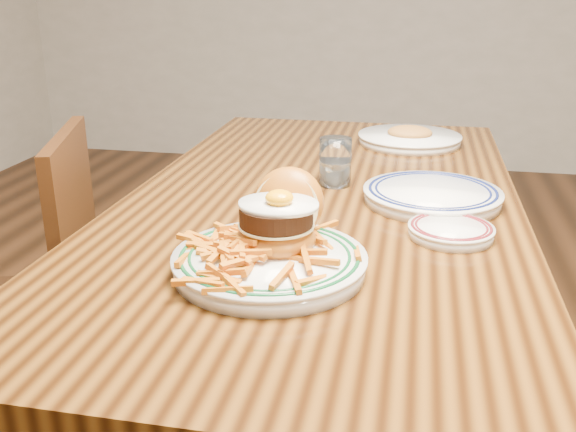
% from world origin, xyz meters
% --- Properties ---
extents(table, '(0.85, 1.60, 0.75)m').
position_xyz_m(table, '(0.00, 0.00, 0.66)').
color(table, black).
rests_on(table, floor).
extents(chair_left, '(0.52, 0.52, 0.87)m').
position_xyz_m(chair_left, '(-0.70, -0.08, 0.47)').
color(chair_left, '#38190B').
rests_on(chair_left, floor).
extents(main_plate, '(0.32, 0.33, 0.15)m').
position_xyz_m(main_plate, '(-0.02, -0.38, 0.79)').
color(main_plate, white).
rests_on(main_plate, table).
extents(side_plate, '(0.16, 0.16, 0.02)m').
position_xyz_m(side_plate, '(0.27, -0.19, 0.76)').
color(side_plate, white).
rests_on(side_plate, table).
extents(rear_plate, '(0.29, 0.29, 0.03)m').
position_xyz_m(rear_plate, '(0.24, 0.01, 0.77)').
color(rear_plate, white).
rests_on(rear_plate, table).
extents(water_glass, '(0.07, 0.07, 0.11)m').
position_xyz_m(water_glass, '(0.02, 0.09, 0.80)').
color(water_glass, white).
rests_on(water_glass, table).
extents(far_plate, '(0.30, 0.30, 0.05)m').
position_xyz_m(far_plate, '(0.18, 0.53, 0.77)').
color(far_plate, white).
rests_on(far_plate, table).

